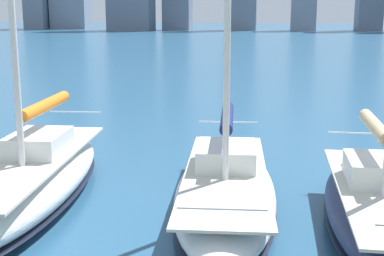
{
  "coord_description": "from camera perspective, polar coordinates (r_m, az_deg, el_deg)",
  "views": [
    {
      "loc": [
        -1.63,
        5.5,
        4.85
      ],
      "look_at": [
        0.26,
        -6.77,
        2.2
      ],
      "focal_mm": 50.0,
      "sensor_mm": 36.0,
      "label": 1
    }
  ],
  "objects": [
    {
      "name": "sailboat_tan",
      "position": [
        12.66,
        19.21,
        -7.85
      ],
      "size": [
        2.23,
        7.53,
        11.71
      ],
      "color": "navy",
      "rests_on": "ground"
    },
    {
      "name": "sailboat_navy",
      "position": [
        13.69,
        3.6,
        -6.04
      ],
      "size": [
        3.13,
        8.84,
        12.09
      ],
      "color": "silver",
      "rests_on": "ground"
    },
    {
      "name": "sailboat_orange",
      "position": [
        14.43,
        -16.52,
        -5.0
      ],
      "size": [
        2.96,
        8.95,
        13.14
      ],
      "color": "white",
      "rests_on": "ground"
    }
  ]
}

